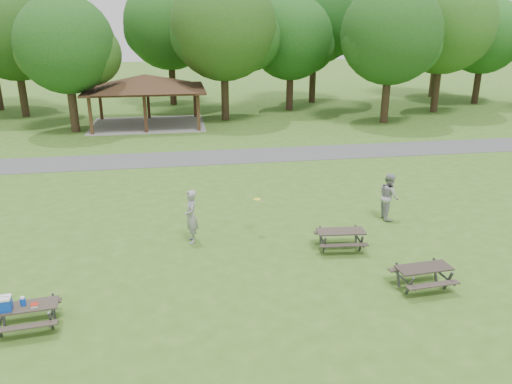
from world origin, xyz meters
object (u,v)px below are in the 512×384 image
object	(u,v)px
picnic_table_middle	(341,235)
frisbee_thrower	(191,216)
frisbee_catcher	(389,196)
picnic_table_near	(19,308)

from	to	relation	value
picnic_table_middle	frisbee_thrower	bearing A→B (deg)	163.89
frisbee_thrower	frisbee_catcher	distance (m)	8.01
frisbee_catcher	picnic_table_middle	bearing A→B (deg)	132.53
picnic_table_middle	picnic_table_near	bearing A→B (deg)	-161.54
picnic_table_near	frisbee_catcher	xyz separation A→B (m)	(12.62, 5.69, 0.30)
picnic_table_middle	frisbee_thrower	world-z (taller)	frisbee_thrower
frisbee_catcher	frisbee_thrower	bearing A→B (deg)	98.46
picnic_table_middle	frisbee_catcher	size ratio (longest dim) A/B	0.94
picnic_table_near	frisbee_thrower	bearing A→B (deg)	45.59
picnic_table_near	frisbee_thrower	distance (m)	6.67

